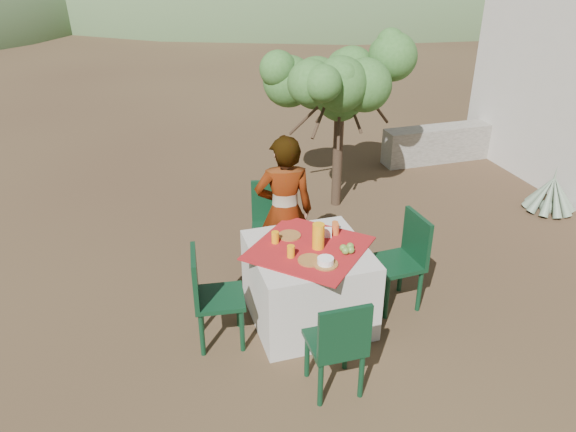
# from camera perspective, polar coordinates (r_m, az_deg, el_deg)

# --- Properties ---
(ground) EXTENTS (160.00, 160.00, 0.00)m
(ground) POSITION_cam_1_polar(r_m,az_deg,el_deg) (5.28, 3.24, -11.28)
(ground) COLOR #3A241A
(ground) RESTS_ON ground
(table) EXTENTS (1.30, 1.30, 0.76)m
(table) POSITION_cam_1_polar(r_m,az_deg,el_deg) (5.18, 2.07, -6.87)
(table) COLOR beige
(table) RESTS_ON ground
(chair_far) EXTENTS (0.54, 0.54, 0.95)m
(chair_far) POSITION_cam_1_polar(r_m,az_deg,el_deg) (5.89, -1.55, -0.64)
(chair_far) COLOR black
(chair_far) RESTS_ON ground
(chair_near) EXTENTS (0.42, 0.42, 0.89)m
(chair_near) POSITION_cam_1_polar(r_m,az_deg,el_deg) (4.35, 5.15, -12.75)
(chair_near) COLOR black
(chair_near) RESTS_ON ground
(chair_left) EXTENTS (0.47, 0.47, 0.91)m
(chair_left) POSITION_cam_1_polar(r_m,az_deg,el_deg) (4.87, -7.95, -7.82)
(chair_left) COLOR black
(chair_left) RESTS_ON ground
(chair_right) EXTENTS (0.45, 0.45, 0.94)m
(chair_right) POSITION_cam_1_polar(r_m,az_deg,el_deg) (5.42, 11.72, -4.06)
(chair_right) COLOR black
(chair_right) RESTS_ON ground
(person) EXTENTS (0.63, 0.47, 1.58)m
(person) POSITION_cam_1_polar(r_m,az_deg,el_deg) (5.52, -0.38, 0.42)
(person) COLOR #8C6651
(person) RESTS_ON ground
(shrub_tree) EXTENTS (1.64, 1.61, 1.93)m
(shrub_tree) POSITION_cam_1_polar(r_m,az_deg,el_deg) (7.06, 5.64, 12.71)
(shrub_tree) COLOR #412D20
(shrub_tree) RESTS_ON ground
(agave) EXTENTS (0.65, 0.63, 0.68)m
(agave) POSITION_cam_1_polar(r_m,az_deg,el_deg) (7.97, 25.14, 2.01)
(agave) COLOR gray
(agave) RESTS_ON ground
(stone_wall) EXTENTS (2.60, 0.35, 0.55)m
(stone_wall) POSITION_cam_1_polar(r_m,az_deg,el_deg) (9.36, 17.20, 7.27)
(stone_wall) COLOR gray
(stone_wall) RESTS_ON ground
(plate_far) EXTENTS (0.21, 0.21, 0.01)m
(plate_far) POSITION_cam_1_polar(r_m,az_deg,el_deg) (5.15, 0.15, -1.99)
(plate_far) COLOR brown
(plate_far) RESTS_ON table
(plate_near) EXTENTS (0.22, 0.22, 0.01)m
(plate_near) POSITION_cam_1_polar(r_m,az_deg,el_deg) (4.78, 2.27, -4.52)
(plate_near) COLOR brown
(plate_near) RESTS_ON table
(glass_far) EXTENTS (0.07, 0.07, 0.11)m
(glass_far) POSITION_cam_1_polar(r_m,az_deg,el_deg) (5.03, -1.31, -2.17)
(glass_far) COLOR #FFA110
(glass_far) RESTS_ON table
(glass_near) EXTENTS (0.07, 0.07, 0.11)m
(glass_near) POSITION_cam_1_polar(r_m,az_deg,el_deg) (4.81, 0.29, -3.61)
(glass_near) COLOR #FFA110
(glass_near) RESTS_ON table
(juice_pitcher) EXTENTS (0.11, 0.11, 0.24)m
(juice_pitcher) POSITION_cam_1_polar(r_m,az_deg,el_deg) (4.92, 3.10, -2.05)
(juice_pitcher) COLOR #FFA110
(juice_pitcher) RESTS_ON table
(bowl_plate) EXTENTS (0.22, 0.22, 0.01)m
(bowl_plate) POSITION_cam_1_polar(r_m,az_deg,el_deg) (4.74, 3.82, -4.89)
(bowl_plate) COLOR brown
(bowl_plate) RESTS_ON table
(white_bowl) EXTENTS (0.14, 0.14, 0.05)m
(white_bowl) POSITION_cam_1_polar(r_m,az_deg,el_deg) (4.72, 3.83, -4.56)
(white_bowl) COLOR white
(white_bowl) RESTS_ON bowl_plate
(jar_left) EXTENTS (0.07, 0.07, 0.10)m
(jar_left) POSITION_cam_1_polar(r_m,az_deg,el_deg) (5.18, 4.85, -1.34)
(jar_left) COLOR orange
(jar_left) RESTS_ON table
(jar_right) EXTENTS (0.06, 0.06, 0.09)m
(jar_right) POSITION_cam_1_polar(r_m,az_deg,el_deg) (5.24, 4.80, -1.04)
(jar_right) COLOR orange
(jar_right) RESTS_ON table
(napkin_holder) EXTENTS (0.08, 0.06, 0.09)m
(napkin_holder) POSITION_cam_1_polar(r_m,az_deg,el_deg) (5.13, 4.05, -1.68)
(napkin_holder) COLOR white
(napkin_holder) RESTS_ON table
(fruit_cluster) EXTENTS (0.14, 0.13, 0.07)m
(fruit_cluster) POSITION_cam_1_polar(r_m,az_deg,el_deg) (4.92, 6.06, -3.33)
(fruit_cluster) COLOR olive
(fruit_cluster) RESTS_ON table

